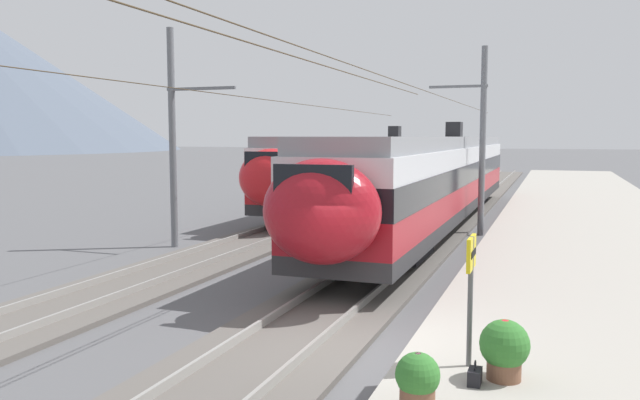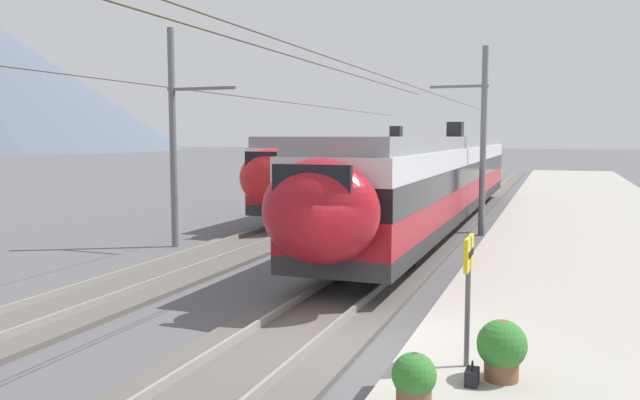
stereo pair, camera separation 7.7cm
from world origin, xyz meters
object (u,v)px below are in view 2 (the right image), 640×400
Objects in this scene: potted_plant_platform_edge at (502,347)px; potted_plant_by_shelter at (414,379)px; catenary_mast_mid at (479,137)px; handbag_near_sign at (472,376)px; platform_sign at (468,271)px; catenary_mast_far_side at (177,134)px; train_near_platform at (437,176)px; train_far_track at (376,164)px.

potted_plant_platform_edge reaches higher than potted_plant_by_shelter.
catenary_mast_mid is 16.86m from handbag_near_sign.
platform_sign is at bearing -174.01° from catenary_mast_mid.
potted_plant_platform_edge is at bearing -129.83° from catenary_mast_far_side.
platform_sign is 1.54m from handbag_near_sign.
handbag_near_sign is (-10.04, -11.27, -3.47)m from catenary_mast_far_side.
train_near_platform is at bearing -45.77° from catenary_mast_far_side.
catenary_mast_mid is 15.91m from platform_sign.
catenary_mast_mid reaches higher than platform_sign.
train_near_platform is at bearing 59.03° from catenary_mast_mid.
train_near_platform is at bearing 9.23° from potted_plant_by_shelter.
train_far_track is 0.71× the size of catenary_mast_mid.
potted_plant_by_shelter reaches higher than handbag_near_sign.
potted_plant_platform_edge is (0.33, -0.37, 0.37)m from handbag_near_sign.
platform_sign is (-16.78, -3.45, -0.40)m from train_near_platform.
train_near_platform is 33.37× the size of potted_plant_platform_edge.
platform_sign is at bearing 13.50° from handbag_near_sign.
catenary_mast_far_side is 15.48m from potted_plant_platform_edge.
train_far_track is 30.48m from potted_plant_by_shelter.
platform_sign is 2.28× the size of potted_plant_platform_edge.
catenary_mast_far_side reaches higher than train_far_track.
potted_plant_by_shelter is at bearing 153.23° from handbag_near_sign.
train_near_platform is 83.78× the size of handbag_near_sign.
platform_sign is (-15.70, -1.65, -2.03)m from catenary_mast_mid.
train_far_track is at bearing 18.96° from potted_plant_platform_edge.
train_near_platform reaches higher than potted_plant_platform_edge.
catenary_mast_mid is at bearing 4.01° from potted_plant_by_shelter.
handbag_near_sign is (-17.49, -3.62, -1.76)m from train_near_platform.
catenary_mast_far_side is 22.01× the size of platform_sign.
train_far_track is 13.85m from catenary_mast_mid.
catenary_mast_mid is at bearing 7.76° from potted_plant_platform_edge.
train_near_platform and train_far_track have the same top height.
train_near_platform reaches higher than handbag_near_sign.
train_near_platform is 0.67× the size of catenary_mast_mid.
potted_plant_platform_edge is (-17.16, -3.99, -1.39)m from train_near_platform.
train_far_track is 18.21m from catenary_mast_far_side.
platform_sign is at bearing -12.45° from potted_plant_by_shelter.
potted_plant_platform_edge reaches higher than handbag_near_sign.
train_near_platform reaches higher than potted_plant_by_shelter.
train_far_track is at bearing 18.18° from platform_sign.
potted_plant_by_shelter is (-1.88, 0.42, -1.05)m from platform_sign.
train_near_platform is 17.68m from potted_plant_platform_edge.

